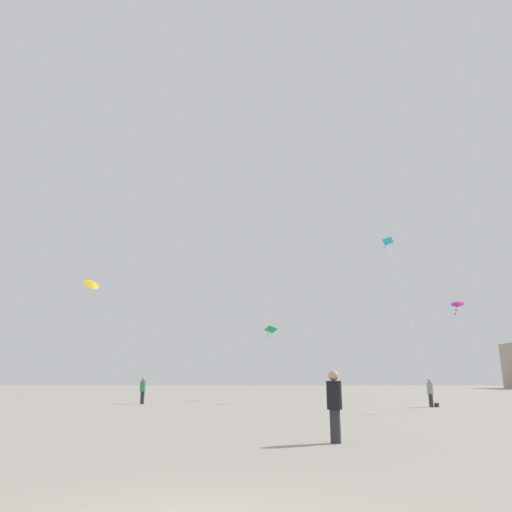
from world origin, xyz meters
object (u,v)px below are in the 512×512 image
(person_in_black, at_px, (334,403))
(handbag_beside_flyer, at_px, (437,405))
(person_in_grey, at_px, (430,391))
(kite_cyan_delta, at_px, (389,245))
(kite_amber_diamond, at_px, (92,284))
(kite_emerald_delta, at_px, (267,331))
(person_in_green, at_px, (143,389))
(kite_magenta_diamond, at_px, (457,305))

(person_in_black, distance_m, handbag_beside_flyer, 19.45)
(person_in_grey, relative_size, kite_cyan_delta, 0.14)
(kite_amber_diamond, bearing_deg, kite_emerald_delta, 5.47)
(person_in_black, distance_m, kite_emerald_delta, 29.10)
(person_in_black, relative_size, kite_amber_diamond, 0.20)
(person_in_grey, height_order, handbag_beside_flyer, person_in_grey)
(kite_emerald_delta, distance_m, handbag_beside_flyer, 16.17)
(person_in_grey, distance_m, kite_cyan_delta, 15.41)
(person_in_green, relative_size, kite_cyan_delta, 0.15)
(kite_amber_diamond, bearing_deg, kite_magenta_diamond, -26.50)
(kite_cyan_delta, bearing_deg, kite_emerald_delta, 173.27)
(kite_cyan_delta, xyz_separation_m, kite_amber_diamond, (-25.79, -0.20, -3.18))
(person_in_grey, height_order, kite_magenta_diamond, kite_magenta_diamond)
(person_in_black, height_order, kite_cyan_delta, kite_cyan_delta)
(kite_emerald_delta, bearing_deg, kite_cyan_delta, -6.73)
(kite_emerald_delta, distance_m, kite_magenta_diamond, 18.32)
(person_in_green, bearing_deg, kite_emerald_delta, 9.24)
(person_in_grey, xyz_separation_m, handbag_beside_flyer, (0.35, 0.10, -0.80))
(person_in_grey, relative_size, kite_amber_diamond, 0.19)
(kite_magenta_diamond, bearing_deg, kite_cyan_delta, 92.18)
(person_in_black, bearing_deg, kite_magenta_diamond, 128.39)
(person_in_grey, distance_m, handbag_beside_flyer, 0.88)
(person_in_green, distance_m, kite_cyan_delta, 23.33)
(kite_amber_diamond, xyz_separation_m, kite_magenta_diamond, (26.29, -13.11, -4.03))
(person_in_green, bearing_deg, handbag_beside_flyer, -43.30)
(kite_cyan_delta, bearing_deg, person_in_grey, -91.99)
(handbag_beside_flyer, bearing_deg, kite_amber_diamond, 159.94)
(kite_emerald_delta, xyz_separation_m, kite_magenta_diamond, (11.12, -14.56, 0.01))
(person_in_green, height_order, handbag_beside_flyer, person_in_green)
(kite_amber_diamond, xyz_separation_m, handbag_beside_flyer, (25.80, -9.42, -9.57))
(kite_magenta_diamond, bearing_deg, person_in_black, -120.98)
(kite_cyan_delta, relative_size, kite_emerald_delta, 1.34)
(person_in_black, bearing_deg, kite_amber_diamond, -167.29)
(person_in_grey, height_order, person_in_black, person_in_black)
(kite_amber_diamond, height_order, handbag_beside_flyer, kite_amber_diamond)
(person_in_grey, bearing_deg, person_in_black, 48.81)
(person_in_green, relative_size, handbag_beside_flyer, 5.62)
(person_in_black, height_order, kite_emerald_delta, kite_emerald_delta)
(person_in_grey, xyz_separation_m, person_in_green, (-18.58, 2.99, 0.06))
(person_in_green, xyz_separation_m, person_in_black, (10.99, -20.62, 0.02))
(person_in_black, relative_size, handbag_beside_flyer, 5.75)
(person_in_black, height_order, kite_amber_diamond, kite_amber_diamond)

